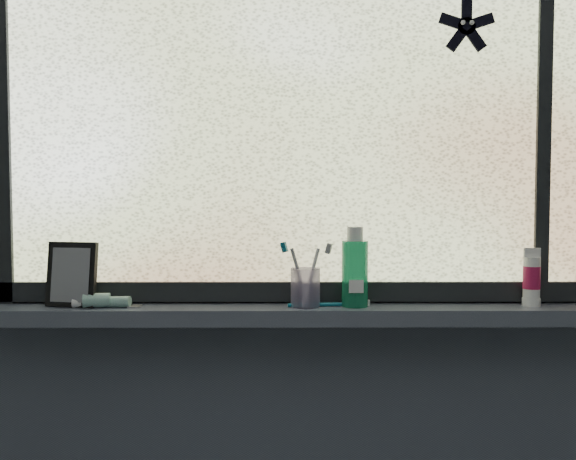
# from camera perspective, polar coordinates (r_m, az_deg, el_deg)

# --- Properties ---
(wall_back) EXTENTS (3.00, 0.01, 2.50)m
(wall_back) POSITION_cam_1_polar(r_m,az_deg,el_deg) (1.67, 1.64, 1.50)
(wall_back) COLOR #9EA3A8
(wall_back) RESTS_ON ground
(windowsill) EXTENTS (1.62, 0.14, 0.04)m
(windowsill) POSITION_cam_1_polar(r_m,az_deg,el_deg) (1.62, 1.72, -7.46)
(windowsill) COLOR #444A5A
(windowsill) RESTS_ON wall_back
(window_pane) EXTENTS (1.50, 0.01, 1.00)m
(window_pane) POSITION_cam_1_polar(r_m,az_deg,el_deg) (1.66, 1.68, 11.20)
(window_pane) COLOR silver
(window_pane) RESTS_ON wall_back
(frame_bottom) EXTENTS (1.60, 0.03, 0.05)m
(frame_bottom) POSITION_cam_1_polar(r_m,az_deg,el_deg) (1.66, 1.66, -5.46)
(frame_bottom) COLOR black
(frame_bottom) RESTS_ON windowsill
(frame_left) EXTENTS (0.05, 0.03, 1.10)m
(frame_left) POSITION_cam_1_polar(r_m,az_deg,el_deg) (1.80, -24.19, 10.27)
(frame_left) COLOR black
(frame_left) RESTS_ON wall_back
(frame_mullion) EXTENTS (0.03, 0.03, 1.00)m
(frame_mullion) POSITION_cam_1_polar(r_m,az_deg,el_deg) (1.78, 21.74, 10.43)
(frame_mullion) COLOR black
(frame_mullion) RESTS_ON wall_back
(starfish_sticker) EXTENTS (0.15, 0.02, 0.15)m
(starfish_sticker) POSITION_cam_1_polar(r_m,az_deg,el_deg) (1.74, 15.58, 17.05)
(starfish_sticker) COLOR black
(starfish_sticker) RESTS_ON window_pane
(vanity_mirror) EXTENTS (0.14, 0.09, 0.16)m
(vanity_mirror) POSITION_cam_1_polar(r_m,az_deg,el_deg) (1.68, -18.66, -3.76)
(vanity_mirror) COLOR black
(vanity_mirror) RESTS_ON windowsill
(toothpaste_tube) EXTENTS (0.20, 0.06, 0.04)m
(toothpaste_tube) POSITION_cam_1_polar(r_m,az_deg,el_deg) (1.65, -15.94, -6.04)
(toothpaste_tube) COLOR silver
(toothpaste_tube) RESTS_ON windowsill
(toothbrush_cup) EXTENTS (0.09, 0.09, 0.10)m
(toothbrush_cup) POSITION_cam_1_polar(r_m,az_deg,el_deg) (1.60, 1.55, -5.13)
(toothbrush_cup) COLOR #9D8DBA
(toothbrush_cup) RESTS_ON windowsill
(toothbrush_lying) EXTENTS (0.22, 0.04, 0.01)m
(toothbrush_lying) POSITION_cam_1_polar(r_m,az_deg,el_deg) (1.61, 3.21, -6.54)
(toothbrush_lying) COLOR #0C576F
(toothbrush_lying) RESTS_ON windowsill
(mouthwash_bottle) EXTENTS (0.08, 0.08, 0.16)m
(mouthwash_bottle) POSITION_cam_1_polar(r_m,az_deg,el_deg) (1.60, 5.97, -3.26)
(mouthwash_bottle) COLOR #1C9261
(mouthwash_bottle) RESTS_ON windowsill
(cream_tube) EXTENTS (0.04, 0.04, 0.10)m
(cream_tube) POSITION_cam_1_polar(r_m,az_deg,el_deg) (1.72, 20.84, -3.75)
(cream_tube) COLOR silver
(cream_tube) RESTS_ON windowsill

